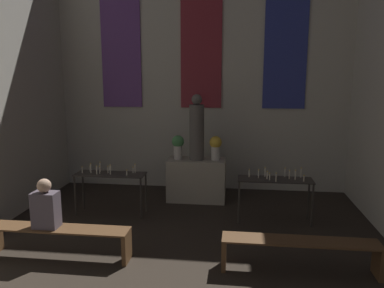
# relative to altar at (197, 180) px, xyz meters

# --- Properties ---
(wall_back) EXTENTS (6.84, 0.16, 5.98)m
(wall_back) POSITION_rel_altar_xyz_m (0.00, 0.96, 2.57)
(wall_back) COLOR beige
(wall_back) RESTS_ON ground_plane
(altar) EXTENTS (1.23, 0.61, 0.89)m
(altar) POSITION_rel_altar_xyz_m (0.00, 0.00, 0.00)
(altar) COLOR #ADA38E
(altar) RESTS_ON ground_plane
(statue) EXTENTS (0.31, 0.31, 1.37)m
(statue) POSITION_rel_altar_xyz_m (0.00, 0.00, 1.08)
(statue) COLOR #5B5651
(statue) RESTS_ON altar
(flower_vase_left) EXTENTS (0.26, 0.26, 0.51)m
(flower_vase_left) POSITION_rel_altar_xyz_m (-0.40, 0.00, 0.74)
(flower_vase_left) COLOR beige
(flower_vase_left) RESTS_ON altar
(flower_vase_right) EXTENTS (0.26, 0.26, 0.51)m
(flower_vase_right) POSITION_rel_altar_xyz_m (0.40, 0.00, 0.74)
(flower_vase_right) COLOR beige
(flower_vase_right) RESTS_ON altar
(candle_rack_left) EXTENTS (1.34, 0.43, 1.00)m
(candle_rack_left) POSITION_rel_altar_xyz_m (-1.55, -1.02, 0.25)
(candle_rack_left) COLOR #332D28
(candle_rack_left) RESTS_ON ground_plane
(candle_rack_right) EXTENTS (1.34, 0.43, 1.00)m
(candle_rack_right) POSITION_rel_altar_xyz_m (1.55, -1.02, 0.25)
(candle_rack_right) COLOR #332D28
(candle_rack_right) RESTS_ON ground_plane
(pew_back_left) EXTENTS (2.10, 0.36, 0.46)m
(pew_back_left) POSITION_rel_altar_xyz_m (-1.72, -2.82, -0.10)
(pew_back_left) COLOR brown
(pew_back_left) RESTS_ON ground_plane
(pew_back_right) EXTENTS (2.10, 0.36, 0.46)m
(pew_back_right) POSITION_rel_altar_xyz_m (1.72, -2.82, -0.10)
(pew_back_right) COLOR brown
(pew_back_right) RESTS_ON ground_plane
(person_seated) EXTENTS (0.36, 0.24, 0.73)m
(person_seated) POSITION_rel_altar_xyz_m (-1.89, -2.82, 0.34)
(person_seated) COLOR #564C56
(person_seated) RESTS_ON pew_back_left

